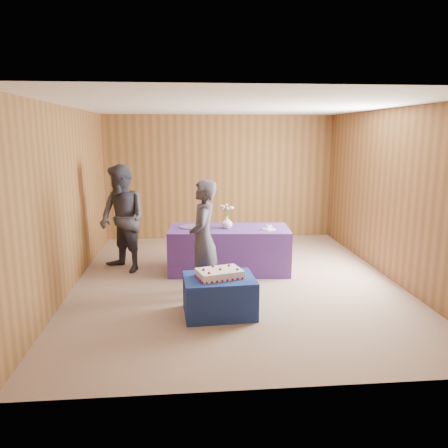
{
  "coord_description": "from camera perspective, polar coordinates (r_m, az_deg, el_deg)",
  "views": [
    {
      "loc": [
        -0.78,
        -6.58,
        2.32
      ],
      "look_at": [
        -0.17,
        0.1,
        0.91
      ],
      "focal_mm": 35.0,
      "sensor_mm": 36.0,
      "label": 1
    }
  ],
  "objects": [
    {
      "name": "flower_spray",
      "position": [
        7.24,
        0.38,
        2.14
      ],
      "size": [
        0.24,
        0.24,
        0.18
      ],
      "color": "#2D5E25",
      "rests_on": "vase"
    },
    {
      "name": "serving_table",
      "position": [
        7.41,
        0.66,
        -3.35
      ],
      "size": [
        2.07,
        1.06,
        0.75
      ],
      "primitive_type": "cube",
      "rotation": [
        0.0,
        0.0,
        -0.08
      ],
      "color": "#5A3593",
      "rests_on": "ground"
    },
    {
      "name": "vase",
      "position": [
        7.28,
        0.38,
        0.21
      ],
      "size": [
        0.21,
        0.21,
        0.2
      ],
      "primitive_type": "imported",
      "rotation": [
        0.0,
        0.0,
        0.13
      ],
      "color": "silver",
      "rests_on": "serving_table"
    },
    {
      "name": "room_shell",
      "position": [
        6.64,
        1.57,
        7.4
      ],
      "size": [
        5.04,
        6.04,
        2.72
      ],
      "color": "brown",
      "rests_on": "ground"
    },
    {
      "name": "sheet_cake",
      "position": [
        5.62,
        -0.59,
        -6.46
      ],
      "size": [
        0.66,
        0.54,
        0.13
      ],
      "rotation": [
        0.0,
        0.0,
        0.29
      ],
      "color": "white",
      "rests_on": "cake_table"
    },
    {
      "name": "platter",
      "position": [
        7.37,
        -4.38,
        -0.38
      ],
      "size": [
        0.42,
        0.42,
        0.02
      ],
      "primitive_type": "cylinder",
      "rotation": [
        0.0,
        0.0,
        -0.11
      ],
      "color": "#664E9D",
      "rests_on": "serving_table"
    },
    {
      "name": "ground",
      "position": [
        7.02,
        1.49,
        -7.45
      ],
      "size": [
        6.0,
        6.0,
        0.0
      ],
      "primitive_type": "plane",
      "color": "#8A705F",
      "rests_on": "ground"
    },
    {
      "name": "guest_left",
      "position": [
        6.24,
        -2.73,
        -1.89
      ],
      "size": [
        0.47,
        0.66,
        1.68
      ],
      "primitive_type": "imported",
      "rotation": [
        0.0,
        0.0,
        -1.69
      ],
      "color": "#3A3944",
      "rests_on": "ground"
    },
    {
      "name": "cake_slice",
      "position": [
        7.21,
        5.91,
        -0.38
      ],
      "size": [
        0.09,
        0.08,
        0.09
      ],
      "rotation": [
        0.0,
        0.0,
        0.22
      ],
      "color": "white",
      "rests_on": "plate"
    },
    {
      "name": "guest_right",
      "position": [
        7.5,
        -13.12,
        0.67
      ],
      "size": [
        1.1,
        1.11,
        1.81
      ],
      "primitive_type": "imported",
      "rotation": [
        0.0,
        0.0,
        -0.79
      ],
      "color": "#31313B",
      "rests_on": "ground"
    },
    {
      "name": "cake_table",
      "position": [
        5.72,
        -0.62,
        -9.33
      ],
      "size": [
        0.94,
        0.75,
        0.5
      ],
      "primitive_type": "cube",
      "rotation": [
        0.0,
        0.0,
        0.06
      ],
      "color": "navy",
      "rests_on": "ground"
    },
    {
      "name": "plate",
      "position": [
        7.22,
        5.9,
        -0.7
      ],
      "size": [
        0.26,
        0.26,
        0.01
      ],
      "primitive_type": "cylinder",
      "rotation": [
        0.0,
        0.0,
        0.24
      ],
      "color": "silver",
      "rests_on": "serving_table"
    },
    {
      "name": "knife",
      "position": [
        7.07,
        6.61,
        -1.03
      ],
      "size": [
        0.25,
        0.12,
        0.0
      ],
      "primitive_type": "cube",
      "rotation": [
        0.0,
        0.0,
        -0.37
      ],
      "color": "silver",
      "rests_on": "serving_table"
    }
  ]
}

